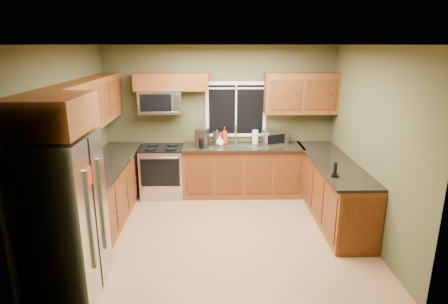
{
  "coord_description": "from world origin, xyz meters",
  "views": [
    {
      "loc": [
        -0.06,
        -5.04,
        2.71
      ],
      "look_at": [
        0.05,
        0.35,
        1.15
      ],
      "focal_mm": 30.0,
      "sensor_mm": 36.0,
      "label": 1
    }
  ],
  "objects_px": {
    "kettle": "(217,137)",
    "cordless_phone": "(335,173)",
    "coffee_maker": "(202,139)",
    "soap_bottle_a": "(225,135)",
    "paper_towel_roll": "(255,137)",
    "soap_bottle_c": "(220,141)",
    "refrigerator": "(63,217)",
    "range": "(163,171)",
    "microwave": "(161,101)",
    "toaster_oven": "(275,137)"
  },
  "relations": [
    {
      "from": "coffee_maker",
      "to": "cordless_phone",
      "type": "bearing_deg",
      "value": -40.37
    },
    {
      "from": "kettle",
      "to": "soap_bottle_a",
      "type": "xyz_separation_m",
      "value": [
        0.14,
        0.05,
        0.02
      ]
    },
    {
      "from": "microwave",
      "to": "paper_towel_roll",
      "type": "relative_size",
      "value": 2.76
    },
    {
      "from": "refrigerator",
      "to": "soap_bottle_a",
      "type": "height_order",
      "value": "refrigerator"
    },
    {
      "from": "range",
      "to": "cordless_phone",
      "type": "distance_m",
      "value": 3.15
    },
    {
      "from": "soap_bottle_a",
      "to": "coffee_maker",
      "type": "bearing_deg",
      "value": -151.84
    },
    {
      "from": "soap_bottle_a",
      "to": "toaster_oven",
      "type": "bearing_deg",
      "value": -2.05
    },
    {
      "from": "toaster_oven",
      "to": "coffee_maker",
      "type": "height_order",
      "value": "coffee_maker"
    },
    {
      "from": "coffee_maker",
      "to": "paper_towel_roll",
      "type": "relative_size",
      "value": 1.18
    },
    {
      "from": "microwave",
      "to": "paper_towel_roll",
      "type": "xyz_separation_m",
      "value": [
        1.7,
        0.03,
        -0.66
      ]
    },
    {
      "from": "microwave",
      "to": "coffee_maker",
      "type": "bearing_deg",
      "value": -14.28
    },
    {
      "from": "refrigerator",
      "to": "range",
      "type": "relative_size",
      "value": 1.92
    },
    {
      "from": "paper_towel_roll",
      "to": "soap_bottle_c",
      "type": "height_order",
      "value": "paper_towel_roll"
    },
    {
      "from": "refrigerator",
      "to": "microwave",
      "type": "xyz_separation_m",
      "value": [
        0.69,
        2.91,
        0.83
      ]
    },
    {
      "from": "kettle",
      "to": "cordless_phone",
      "type": "bearing_deg",
      "value": -47.5
    },
    {
      "from": "refrigerator",
      "to": "kettle",
      "type": "distance_m",
      "value": 3.35
    },
    {
      "from": "refrigerator",
      "to": "soap_bottle_c",
      "type": "height_order",
      "value": "refrigerator"
    },
    {
      "from": "soap_bottle_c",
      "to": "soap_bottle_a",
      "type": "bearing_deg",
      "value": 57.37
    },
    {
      "from": "cordless_phone",
      "to": "coffee_maker",
      "type": "bearing_deg",
      "value": 139.63
    },
    {
      "from": "refrigerator",
      "to": "range",
      "type": "distance_m",
      "value": 2.89
    },
    {
      "from": "soap_bottle_c",
      "to": "microwave",
      "type": "bearing_deg",
      "value": 174.25
    },
    {
      "from": "refrigerator",
      "to": "toaster_oven",
      "type": "distance_m",
      "value": 4.0
    },
    {
      "from": "paper_towel_roll",
      "to": "toaster_oven",
      "type": "bearing_deg",
      "value": -5.86
    },
    {
      "from": "kettle",
      "to": "soap_bottle_a",
      "type": "relative_size",
      "value": 0.93
    },
    {
      "from": "microwave",
      "to": "refrigerator",
      "type": "bearing_deg",
      "value": -103.34
    },
    {
      "from": "range",
      "to": "soap_bottle_c",
      "type": "bearing_deg",
      "value": 1.66
    },
    {
      "from": "coffee_maker",
      "to": "soap_bottle_a",
      "type": "bearing_deg",
      "value": 28.16
    },
    {
      "from": "soap_bottle_c",
      "to": "paper_towel_roll",
      "type": "bearing_deg",
      "value": 12.09
    },
    {
      "from": "kettle",
      "to": "soap_bottle_c",
      "type": "bearing_deg",
      "value": -59.06
    },
    {
      "from": "kettle",
      "to": "cordless_phone",
      "type": "relative_size",
      "value": 1.43
    },
    {
      "from": "soap_bottle_c",
      "to": "cordless_phone",
      "type": "distance_m",
      "value": 2.31
    },
    {
      "from": "paper_towel_roll",
      "to": "soap_bottle_c",
      "type": "relative_size",
      "value": 1.54
    },
    {
      "from": "coffee_maker",
      "to": "soap_bottle_a",
      "type": "relative_size",
      "value": 1.04
    },
    {
      "from": "microwave",
      "to": "kettle",
      "type": "distance_m",
      "value": 1.2
    },
    {
      "from": "coffee_maker",
      "to": "toaster_oven",
      "type": "bearing_deg",
      "value": 7.86
    },
    {
      "from": "cordless_phone",
      "to": "range",
      "type": "bearing_deg",
      "value": 147.7
    },
    {
      "from": "refrigerator",
      "to": "kettle",
      "type": "xyz_separation_m",
      "value": [
        1.69,
        2.88,
        0.17
      ]
    },
    {
      "from": "refrigerator",
      "to": "microwave",
      "type": "distance_m",
      "value": 3.1
    },
    {
      "from": "refrigerator",
      "to": "paper_towel_roll",
      "type": "bearing_deg",
      "value": 50.9
    },
    {
      "from": "paper_towel_roll",
      "to": "kettle",
      "type": "bearing_deg",
      "value": -175.45
    },
    {
      "from": "range",
      "to": "paper_towel_roll",
      "type": "xyz_separation_m",
      "value": [
        1.7,
        0.17,
        0.6
      ]
    },
    {
      "from": "coffee_maker",
      "to": "paper_towel_roll",
      "type": "bearing_deg",
      "value": 12.82
    },
    {
      "from": "kettle",
      "to": "microwave",
      "type": "bearing_deg",
      "value": 178.72
    },
    {
      "from": "cordless_phone",
      "to": "paper_towel_roll",
      "type": "bearing_deg",
      "value": 116.82
    },
    {
      "from": "kettle",
      "to": "cordless_phone",
      "type": "distance_m",
      "value": 2.41
    },
    {
      "from": "soap_bottle_a",
      "to": "paper_towel_roll",
      "type": "bearing_deg",
      "value": 0.39
    },
    {
      "from": "range",
      "to": "refrigerator",
      "type": "bearing_deg",
      "value": -103.97
    },
    {
      "from": "toaster_oven",
      "to": "microwave",
      "type": "bearing_deg",
      "value": 179.9
    },
    {
      "from": "refrigerator",
      "to": "kettle",
      "type": "bearing_deg",
      "value": 59.64
    },
    {
      "from": "soap_bottle_a",
      "to": "cordless_phone",
      "type": "xyz_separation_m",
      "value": [
        1.49,
        -1.82,
        -0.1
      ]
    }
  ]
}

